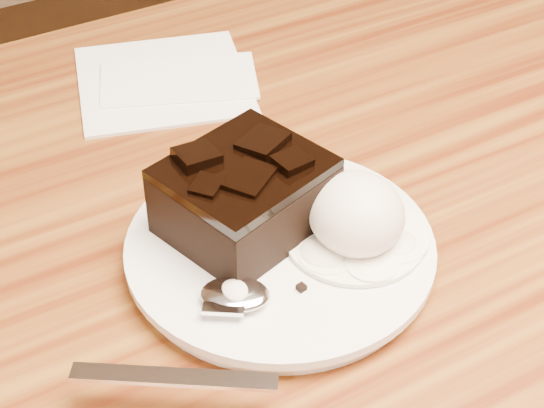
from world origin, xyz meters
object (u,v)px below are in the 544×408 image
brownie (245,200)px  ice_cream_scoop (356,214)px  napkin (163,79)px  spoon (235,296)px  plate (280,251)px

brownie → ice_cream_scoop: ice_cream_scoop is taller
ice_cream_scoop → napkin: size_ratio=0.46×
brownie → spoon: (-0.04, -0.06, -0.02)m
plate → spoon: size_ratio=1.20×
ice_cream_scoop → spoon: bearing=-173.3°
ice_cream_scoop → brownie: bearing=139.8°
napkin → brownie: bearing=-99.9°
plate → spoon: bearing=-147.2°
brownie → spoon: brownie is taller
brownie → napkin: 0.22m
plate → brownie: size_ratio=2.10×
brownie → napkin: bearing=80.1°
ice_cream_scoop → spoon: size_ratio=0.38×
ice_cream_scoop → napkin: ice_cream_scoop is taller
napkin → plate: bearing=-96.1°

